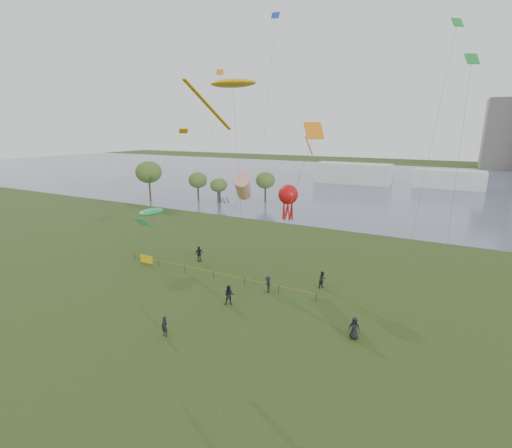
% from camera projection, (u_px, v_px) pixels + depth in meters
% --- Properties ---
extents(ground_plane, '(400.00, 400.00, 0.00)m').
position_uv_depth(ground_plane, '(190.00, 364.00, 26.38)').
color(ground_plane, '#203410').
extents(lake, '(400.00, 120.00, 0.08)m').
position_uv_depth(lake, '(396.00, 184.00, 111.78)').
color(lake, slate).
rests_on(lake, ground_plane).
extents(building_low, '(16.00, 18.00, 28.00)m').
position_uv_depth(building_low, '(506.00, 134.00, 151.77)').
color(building_low, slate).
rests_on(building_low, ground_plane).
extents(pavilion_left, '(22.00, 8.00, 6.00)m').
position_uv_depth(pavilion_left, '(353.00, 173.00, 112.24)').
color(pavilion_left, silver).
rests_on(pavilion_left, ground_plane).
extents(pavilion_right, '(18.00, 7.00, 5.00)m').
position_uv_depth(pavilion_right, '(449.00, 179.00, 103.07)').
color(pavilion_right, silver).
rests_on(pavilion_right, ground_plane).
extents(trees, '(28.95, 16.46, 9.13)m').
position_uv_depth(trees, '(192.00, 178.00, 83.34)').
color(trees, '#3B2C1A').
rests_on(trees, ground_plane).
extents(fence, '(24.07, 0.07, 1.05)m').
position_uv_depth(fence, '(171.00, 264.00, 44.04)').
color(fence, black).
rests_on(fence, ground_plane).
extents(spectator_a, '(1.18, 1.10, 1.95)m').
position_uv_depth(spectator_a, '(229.00, 295.00, 34.95)').
color(spectator_a, black).
rests_on(spectator_a, ground_plane).
extents(spectator_b, '(1.22, 1.21, 1.69)m').
position_uv_depth(spectator_b, '(268.00, 284.00, 37.71)').
color(spectator_b, black).
rests_on(spectator_b, ground_plane).
extents(spectator_c, '(0.91, 1.24, 1.96)m').
position_uv_depth(spectator_c, '(199.00, 254.00, 46.49)').
color(spectator_c, black).
rests_on(spectator_c, ground_plane).
extents(spectator_d, '(0.97, 0.72, 1.82)m').
position_uv_depth(spectator_d, '(354.00, 328.00, 29.32)').
color(spectator_d, black).
rests_on(spectator_d, ground_plane).
extents(spectator_f, '(0.66, 0.47, 1.68)m').
position_uv_depth(spectator_f, '(165.00, 326.00, 29.72)').
color(spectator_f, black).
rests_on(spectator_f, ground_plane).
extents(spectator_g, '(1.00, 1.09, 1.81)m').
position_uv_depth(spectator_g, '(322.00, 280.00, 38.71)').
color(spectator_g, black).
rests_on(spectator_g, ground_plane).
extents(kite_stingray, '(5.87, 10.02, 20.93)m').
position_uv_depth(kite_stingray, '(232.00, 84.00, 36.41)').
color(kite_stingray, '#3F3F42').
extents(kite_windsock, '(5.10, 6.19, 11.47)m').
position_uv_depth(kite_windsock, '(243.00, 187.00, 43.80)').
color(kite_windsock, '#3F3F42').
extents(kite_creature, '(6.00, 5.64, 6.38)m').
position_uv_depth(kite_creature, '(151.00, 212.00, 46.83)').
color(kite_creature, '#3F3F42').
extents(kite_octopus, '(4.56, 8.26, 10.22)m').
position_uv_depth(kite_octopus, '(288.00, 195.00, 41.30)').
color(kite_octopus, '#3F3F42').
extents(kite_delta, '(1.40, 13.56, 16.68)m').
position_uv_depth(kite_delta, '(309.00, 146.00, 24.97)').
color(kite_delta, '#3F3F42').
extents(small_kites, '(29.16, 12.92, 8.57)m').
position_uv_depth(small_kites, '(329.00, 43.00, 35.85)').
color(small_kites, orange).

